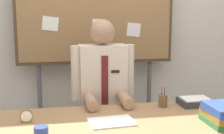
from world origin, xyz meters
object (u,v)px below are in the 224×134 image
book_stack (222,114)px  coffee_mug (41,134)px  desk (117,133)px  desk_clock (26,117)px  pen_holder (163,101)px  paper_tray (195,102)px  bulletin_board (96,3)px  person (103,107)px  open_notebook (112,122)px

book_stack → coffee_mug: (-1.19, -0.06, -0.03)m
desk → desk_clock: (-0.61, 0.09, 0.13)m
desk_clock → coffee_mug: bearing=-72.4°
coffee_mug → pen_holder: bearing=28.7°
coffee_mug → paper_tray: 1.31m
bulletin_board → coffee_mug: (-0.51, -1.27, -0.78)m
desk → person: 0.62m
person → desk_clock: size_ratio=15.73×
coffee_mug → paper_tray: bearing=22.9°
bulletin_board → book_stack: size_ratio=7.28×
desk → pen_holder: bearing=31.9°
bulletin_board → paper_tray: bearing=-47.3°
desk_clock → open_notebook: bearing=-11.3°
coffee_mug → desk_clock: bearing=107.6°
book_stack → paper_tray: 0.46m
person → desk: bearing=-90.0°
bulletin_board → person: bearing=-90.0°
open_notebook → pen_holder: bearing=31.4°
bulletin_board → coffee_mug: bulletin_board is taller
desk_clock → coffee_mug: (0.11, -0.34, 0.00)m
bulletin_board → desk_clock: bulletin_board is taller
paper_tray → bulletin_board: bearing=132.7°
person → open_notebook: 0.64m
book_stack → paper_tray: book_stack is taller
bulletin_board → paper_tray: 1.31m
paper_tray → pen_holder: bearing=179.6°
desk_clock → book_stack: bearing=-12.3°
desk → book_stack: 0.73m
desk → open_notebook: (-0.04, -0.02, 0.09)m
desk → person: person is taller
open_notebook → person: bearing=86.3°
desk → coffee_mug: (-0.51, -0.25, 0.13)m
book_stack → desk: bearing=164.5°
open_notebook → pen_holder: size_ratio=1.92×
person → paper_tray: person is taller
desk → open_notebook: open_notebook is taller
paper_tray → desk_clock: bearing=-172.7°
paper_tray → open_notebook: bearing=-159.1°
desk → pen_holder: (0.43, 0.27, 0.14)m
person → paper_tray: bearing=-26.6°
book_stack → open_notebook: (-0.72, 0.17, -0.06)m
bulletin_board → desk_clock: bearing=-123.4°
desk_clock → pen_holder: pen_holder is taller
bulletin_board → pen_holder: bulletin_board is taller
open_notebook → desk_clock: desk_clock is taller
coffee_mug → desk: bearing=25.9°
open_notebook → desk_clock: bearing=168.7°
bulletin_board → book_stack: 1.59m
coffee_mug → open_notebook: bearing=25.9°
book_stack → paper_tray: (0.02, 0.45, -0.04)m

